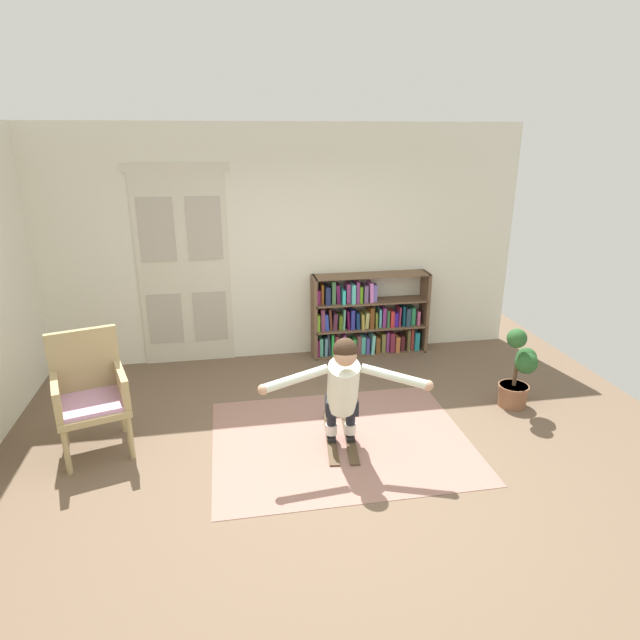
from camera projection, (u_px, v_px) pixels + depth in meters
name	position (u px, v px, depth m)	size (l,w,h in m)	color
ground_plane	(324.00, 462.00, 4.80)	(7.20, 7.20, 0.00)	brown
back_wall	(286.00, 245.00, 6.74)	(6.00, 0.10, 2.90)	silver
double_door	(184.00, 267.00, 6.55)	(1.22, 0.05, 2.45)	beige
rug	(341.00, 440.00, 5.14)	(2.40, 1.90, 0.01)	#976D61
bookshelf	(366.00, 320.00, 7.04)	(1.52, 0.30, 1.07)	brown
wicker_chair	(90.00, 390.00, 4.84)	(0.75, 0.75, 1.10)	tan
potted_plant	(519.00, 373.00, 5.64)	(0.35, 0.38, 0.90)	brown
skis_pair	(340.00, 436.00, 5.16)	(0.38, 0.92, 0.07)	#4D3B26
person_skier	(343.00, 385.00, 4.77)	(1.48, 0.65, 1.07)	white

